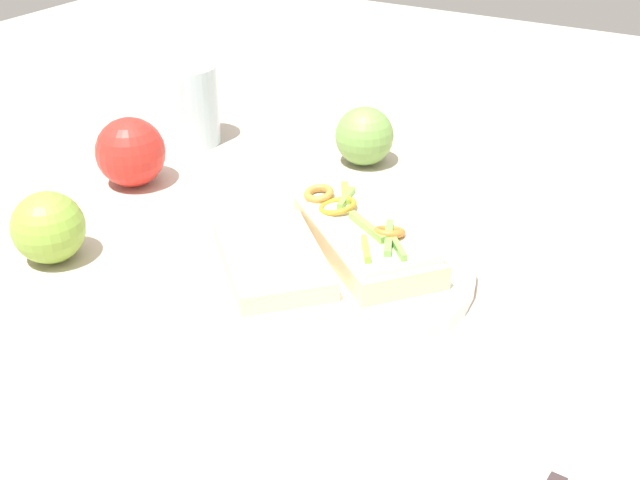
{
  "coord_description": "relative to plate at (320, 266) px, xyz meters",
  "views": [
    {
      "loc": [
        -0.32,
        0.55,
        0.4
      ],
      "look_at": [
        0.0,
        0.0,
        0.04
      ],
      "focal_mm": 45.4,
      "sensor_mm": 36.0,
      "label": 1
    }
  ],
  "objects": [
    {
      "name": "apple_0",
      "position": [
        0.28,
        -0.06,
        0.03
      ],
      "size": [
        0.1,
        0.1,
        0.08
      ],
      "primitive_type": "sphere",
      "rotation": [
        0.0,
        0.0,
        4.97
      ],
      "color": "red",
      "rests_on": "ground_plane"
    },
    {
      "name": "ground_plane",
      "position": [
        0.0,
        0.0,
        -0.01
      ],
      "size": [
        2.0,
        2.0,
        0.0
      ],
      "primitive_type": "plane",
      "color": "#C4B1A1",
      "rests_on": "ground"
    },
    {
      "name": "apple_1",
      "position": [
        0.08,
        -0.24,
        0.03
      ],
      "size": [
        0.1,
        0.1,
        0.07
      ],
      "primitive_type": "sphere",
      "rotation": [
        0.0,
        0.0,
        5.73
      ],
      "color": "#6F9E48",
      "rests_on": "ground_plane"
    },
    {
      "name": "apple_2",
      "position": [
        0.23,
        0.11,
        0.03
      ],
      "size": [
        0.1,
        0.1,
        0.07
      ],
      "primitive_type": "sphere",
      "rotation": [
        0.0,
        0.0,
        4.04
      ],
      "color": "#7EA639",
      "rests_on": "ground_plane"
    },
    {
      "name": "sandwich",
      "position": [
        -0.03,
        -0.04,
        0.02
      ],
      "size": [
        0.19,
        0.18,
        0.05
      ],
      "rotation": [
        0.0,
        0.0,
        2.45
      ],
      "color": "beige",
      "rests_on": "plate"
    },
    {
      "name": "drinking_glass",
      "position": [
        0.3,
        -0.19,
        0.04
      ],
      "size": [
        0.07,
        0.07,
        0.1
      ],
      "primitive_type": "cylinder",
      "color": "silver",
      "rests_on": "ground_plane"
    },
    {
      "name": "bread_slice_side",
      "position": [
        0.03,
        0.04,
        0.02
      ],
      "size": [
        0.16,
        0.16,
        0.02
      ],
      "primitive_type": "cube",
      "rotation": [
        0.0,
        0.0,
        2.37
      ],
      "color": "beige",
      "rests_on": "plate"
    },
    {
      "name": "plate",
      "position": [
        0.0,
        0.0,
        0.0
      ],
      "size": [
        0.29,
        0.29,
        0.02
      ],
      "primitive_type": "cylinder",
      "color": "white",
      "rests_on": "ground_plane"
    }
  ]
}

